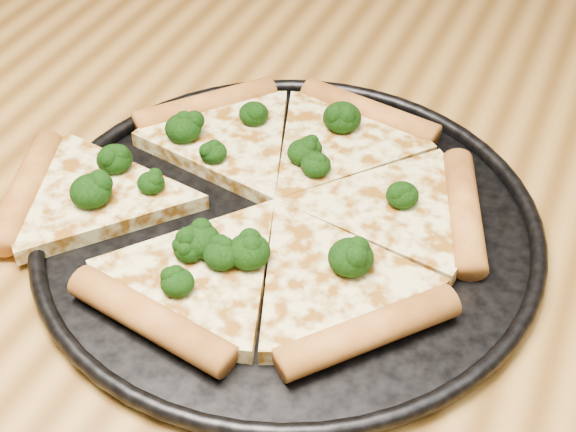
% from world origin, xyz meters
% --- Properties ---
extents(dining_table, '(1.20, 0.90, 0.75)m').
position_xyz_m(dining_table, '(0.00, 0.00, 0.66)').
color(dining_table, olive).
rests_on(dining_table, ground).
extents(pizza_pan, '(0.39, 0.39, 0.02)m').
position_xyz_m(pizza_pan, '(-0.01, -0.04, 0.76)').
color(pizza_pan, black).
rests_on(pizza_pan, dining_table).
extents(pizza, '(0.39, 0.33, 0.03)m').
position_xyz_m(pizza, '(-0.03, -0.03, 0.77)').
color(pizza, '#E3D88B').
rests_on(pizza, pizza_pan).
extents(broccoli_florets, '(0.25, 0.25, 0.02)m').
position_xyz_m(broccoli_florets, '(-0.05, -0.04, 0.78)').
color(broccoli_florets, black).
rests_on(broccoli_florets, pizza).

